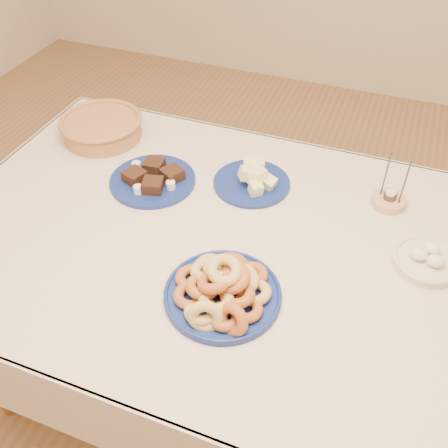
% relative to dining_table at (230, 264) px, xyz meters
% --- Properties ---
extents(ground, '(5.00, 5.00, 0.00)m').
position_rel_dining_table_xyz_m(ground, '(0.00, 0.00, -0.64)').
color(ground, '#916944').
rests_on(ground, ground).
extents(dining_table, '(1.71, 1.11, 0.75)m').
position_rel_dining_table_xyz_m(dining_table, '(0.00, 0.00, 0.00)').
color(dining_table, brown).
rests_on(dining_table, ground).
extents(donut_platter, '(0.33, 0.33, 0.14)m').
position_rel_dining_table_xyz_m(donut_platter, '(0.06, -0.21, 0.14)').
color(donut_platter, navy).
rests_on(donut_platter, dining_table).
extents(melon_plate, '(0.27, 0.27, 0.08)m').
position_rel_dining_table_xyz_m(melon_plate, '(-0.02, 0.26, 0.13)').
color(melon_plate, navy).
rests_on(melon_plate, dining_table).
extents(brownie_plate, '(0.31, 0.31, 0.05)m').
position_rel_dining_table_xyz_m(brownie_plate, '(-0.32, 0.15, 0.12)').
color(brownie_plate, navy).
rests_on(brownie_plate, dining_table).
extents(wicker_basket, '(0.30, 0.30, 0.08)m').
position_rel_dining_table_xyz_m(wicker_basket, '(-0.61, 0.33, 0.15)').
color(wicker_basket, '#8C5E38').
rests_on(wicker_basket, dining_table).
extents(candle_holder, '(0.13, 0.13, 0.17)m').
position_rel_dining_table_xyz_m(candle_holder, '(0.40, 0.31, 0.12)').
color(candle_holder, tan).
rests_on(candle_holder, dining_table).
extents(egg_bowl, '(0.18, 0.18, 0.06)m').
position_rel_dining_table_xyz_m(egg_bowl, '(0.52, 0.09, 0.12)').
color(egg_bowl, beige).
rests_on(egg_bowl, dining_table).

